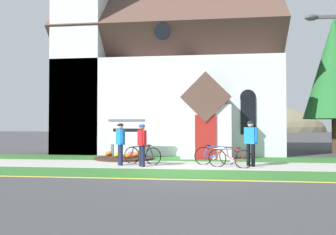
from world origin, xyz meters
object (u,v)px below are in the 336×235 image
(church_sign, at_px, (127,133))
(cyclist_in_orange_jersey, at_px, (251,139))
(bicycle_red, at_px, (230,158))
(cyclist_in_red_jersey, at_px, (120,141))
(bicycle_black, at_px, (216,155))
(roadside_conifer, at_px, (335,67))
(cyclist_in_green_jersey, at_px, (142,142))
(bicycle_green, at_px, (143,155))

(church_sign, height_order, cyclist_in_orange_jersey, church_sign)
(bicycle_red, bearing_deg, church_sign, 146.91)
(church_sign, bearing_deg, cyclist_in_red_jersey, -80.95)
(bicycle_black, xyz_separation_m, cyclist_in_orange_jersey, (1.35, -0.46, 0.68))
(bicycle_black, height_order, roadside_conifer, roadside_conifer)
(cyclist_in_orange_jersey, xyz_separation_m, cyclist_in_green_jersey, (-4.23, -0.58, -0.10))
(church_sign, distance_m, cyclist_in_green_jersey, 3.55)
(bicycle_green, xyz_separation_m, cyclist_in_green_jersey, (0.14, -0.84, 0.60))
(bicycle_red, distance_m, cyclist_in_orange_jersey, 1.18)
(bicycle_green, bearing_deg, roadside_conifer, 33.08)
(cyclist_in_orange_jersey, bearing_deg, roadside_conifer, 50.34)
(bicycle_green, distance_m, cyclist_in_orange_jersey, 4.43)
(cyclist_in_orange_jersey, xyz_separation_m, roadside_conifer, (5.60, 6.75, 3.89))
(bicycle_green, relative_size, bicycle_black, 0.94)
(church_sign, bearing_deg, bicycle_red, -33.09)
(cyclist_in_orange_jersey, height_order, cyclist_in_red_jersey, cyclist_in_orange_jersey)
(cyclist_in_green_jersey, distance_m, cyclist_in_red_jersey, 0.98)
(cyclist_in_orange_jersey, relative_size, roadside_conifer, 0.23)
(bicycle_black, bearing_deg, bicycle_green, -176.23)
(bicycle_green, height_order, cyclist_in_orange_jersey, cyclist_in_orange_jersey)
(church_sign, bearing_deg, cyclist_in_orange_jersey, -25.28)
(bicycle_red, relative_size, cyclist_in_green_jersey, 1.00)
(bicycle_red, height_order, cyclist_in_orange_jersey, cyclist_in_orange_jersey)
(bicycle_red, distance_m, bicycle_green, 3.62)
(cyclist_in_orange_jersey, bearing_deg, bicycle_green, 176.59)
(church_sign, relative_size, bicycle_black, 1.09)
(cyclist_in_red_jersey, bearing_deg, cyclist_in_orange_jersey, 3.37)
(cyclist_in_orange_jersey, bearing_deg, cyclist_in_red_jersey, -176.63)
(bicycle_red, relative_size, roadside_conifer, 0.21)
(roadside_conifer, bearing_deg, cyclist_in_green_jersey, -143.26)
(bicycle_red, relative_size, bicycle_black, 0.94)
(bicycle_green, xyz_separation_m, cyclist_in_orange_jersey, (4.37, -0.26, 0.69))
(church_sign, bearing_deg, roadside_conifer, 20.01)
(bicycle_black, bearing_deg, bicycle_red, -60.33)
(bicycle_black, distance_m, cyclist_in_orange_jersey, 1.58)
(church_sign, relative_size, cyclist_in_green_jersey, 1.15)
(roadside_conifer, bearing_deg, cyclist_in_orange_jersey, -129.66)
(bicycle_red, height_order, bicycle_black, bicycle_black)
(bicycle_green, bearing_deg, bicycle_red, -11.73)
(bicycle_green, bearing_deg, church_sign, 117.80)
(bicycle_red, xyz_separation_m, cyclist_in_green_jersey, (-3.41, -0.11, 0.60))
(bicycle_green, xyz_separation_m, bicycle_black, (3.02, 0.20, 0.01))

